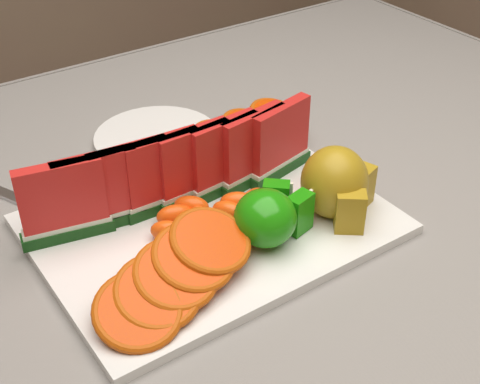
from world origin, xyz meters
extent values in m
cube|color=#552C1C|center=(0.00, 0.00, 0.73)|extent=(1.40, 0.90, 0.03)
cube|color=#552C1C|center=(0.64, 0.39, 0.36)|extent=(0.06, 0.06, 0.72)
cube|color=gray|center=(0.00, 0.00, 0.75)|extent=(1.52, 1.02, 0.01)
cube|color=gray|center=(0.00, 0.51, 0.66)|extent=(1.52, 0.01, 0.20)
cube|color=silver|center=(0.02, -0.02, 0.76)|extent=(0.40, 0.30, 0.01)
ellipsoid|color=#259511|center=(0.05, -0.09, 0.80)|extent=(0.08, 0.08, 0.07)
cube|color=#259511|center=(0.09, -0.09, 0.80)|extent=(0.03, 0.03, 0.05)
cube|color=beige|center=(0.10, -0.09, 0.80)|extent=(0.03, 0.01, 0.05)
cube|color=#259511|center=(0.09, -0.06, 0.80)|extent=(0.04, 0.03, 0.05)
cube|color=beige|center=(0.09, -0.06, 0.80)|extent=(0.02, 0.02, 0.05)
ellipsoid|color=#B28F17|center=(0.15, -0.08, 0.81)|extent=(0.10, 0.10, 0.09)
cube|color=#B28F17|center=(0.14, -0.12, 0.79)|extent=(0.04, 0.04, 0.05)
cube|color=#B28F17|center=(0.19, -0.09, 0.79)|extent=(0.04, 0.03, 0.05)
cylinder|color=silver|center=(0.07, 0.20, 0.76)|extent=(0.19, 0.19, 0.01)
cube|color=#0F3912|center=(-0.13, 0.05, 0.78)|extent=(0.11, 0.04, 0.01)
cube|color=silver|center=(-0.13, 0.05, 0.79)|extent=(0.10, 0.04, 0.01)
cube|color=red|center=(-0.13, 0.05, 0.83)|extent=(0.10, 0.04, 0.08)
cube|color=#0F3912|center=(-0.09, 0.04, 0.78)|extent=(0.11, 0.04, 0.01)
cube|color=silver|center=(-0.09, 0.04, 0.79)|extent=(0.10, 0.03, 0.01)
cube|color=red|center=(-0.09, 0.04, 0.83)|extent=(0.10, 0.03, 0.08)
cube|color=#0F3912|center=(-0.05, 0.04, 0.78)|extent=(0.11, 0.03, 0.01)
cube|color=silver|center=(-0.05, 0.04, 0.79)|extent=(0.10, 0.03, 0.01)
cube|color=red|center=(-0.05, 0.04, 0.83)|extent=(0.10, 0.02, 0.08)
cube|color=#0F3912|center=(-0.01, 0.04, 0.78)|extent=(0.11, 0.02, 0.01)
cube|color=silver|center=(-0.01, 0.04, 0.79)|extent=(0.10, 0.02, 0.01)
cube|color=red|center=(-0.01, 0.04, 0.83)|extent=(0.10, 0.02, 0.08)
cube|color=#0F3912|center=(0.03, 0.03, 0.78)|extent=(0.11, 0.02, 0.01)
cube|color=silver|center=(0.03, 0.03, 0.79)|extent=(0.10, 0.02, 0.01)
cube|color=red|center=(0.03, 0.03, 0.83)|extent=(0.10, 0.02, 0.08)
cube|color=#0F3912|center=(0.07, 0.03, 0.78)|extent=(0.11, 0.03, 0.01)
cube|color=silver|center=(0.07, 0.03, 0.79)|extent=(0.10, 0.03, 0.01)
cube|color=red|center=(0.07, 0.03, 0.83)|extent=(0.10, 0.02, 0.08)
cube|color=#0F3912|center=(0.11, 0.02, 0.78)|extent=(0.11, 0.04, 0.01)
cube|color=silver|center=(0.11, 0.02, 0.79)|extent=(0.10, 0.03, 0.01)
cube|color=red|center=(0.11, 0.02, 0.83)|extent=(0.10, 0.03, 0.08)
cube|color=#0F3912|center=(0.15, 0.02, 0.78)|extent=(0.11, 0.04, 0.01)
cube|color=silver|center=(0.15, 0.02, 0.79)|extent=(0.10, 0.04, 0.01)
cube|color=red|center=(0.15, 0.02, 0.83)|extent=(0.10, 0.04, 0.08)
cylinder|color=red|center=(-0.13, -0.12, 0.79)|extent=(0.09, 0.09, 0.04)
torus|color=red|center=(-0.13, -0.12, 0.79)|extent=(0.11, 0.10, 0.04)
cylinder|color=red|center=(-0.10, -0.11, 0.79)|extent=(0.09, 0.09, 0.04)
torus|color=red|center=(-0.10, -0.11, 0.79)|extent=(0.10, 0.10, 0.04)
cylinder|color=red|center=(-0.07, -0.10, 0.80)|extent=(0.08, 0.08, 0.04)
torus|color=red|center=(-0.07, -0.10, 0.80)|extent=(0.09, 0.09, 0.04)
cylinder|color=red|center=(-0.05, -0.09, 0.80)|extent=(0.09, 0.09, 0.04)
torus|color=red|center=(-0.05, -0.09, 0.80)|extent=(0.10, 0.10, 0.04)
cylinder|color=red|center=(-0.02, -0.09, 0.80)|extent=(0.10, 0.10, 0.04)
torus|color=red|center=(-0.02, -0.09, 0.80)|extent=(0.11, 0.11, 0.04)
cylinder|color=red|center=(-0.08, 0.10, 0.78)|extent=(0.07, 0.07, 0.03)
torus|color=red|center=(-0.08, 0.10, 0.78)|extent=(0.08, 0.08, 0.03)
cylinder|color=red|center=(-0.03, 0.10, 0.79)|extent=(0.07, 0.07, 0.03)
torus|color=red|center=(-0.03, 0.10, 0.79)|extent=(0.08, 0.08, 0.03)
cylinder|color=red|center=(0.01, 0.10, 0.79)|extent=(0.08, 0.08, 0.03)
torus|color=red|center=(0.01, 0.10, 0.79)|extent=(0.09, 0.09, 0.03)
cylinder|color=red|center=(0.06, 0.10, 0.79)|extent=(0.08, 0.08, 0.03)
torus|color=red|center=(0.06, 0.10, 0.79)|extent=(0.09, 0.09, 0.03)
cylinder|color=red|center=(0.11, 0.10, 0.80)|extent=(0.09, 0.09, 0.03)
torus|color=red|center=(0.11, 0.10, 0.80)|extent=(0.10, 0.10, 0.03)
cylinder|color=red|center=(0.16, 0.10, 0.80)|extent=(0.09, 0.09, 0.03)
torus|color=red|center=(0.16, 0.10, 0.80)|extent=(0.10, 0.10, 0.03)
cylinder|color=red|center=(0.21, 0.10, 0.80)|extent=(0.09, 0.09, 0.03)
torus|color=red|center=(0.21, 0.10, 0.80)|extent=(0.11, 0.11, 0.03)
ellipsoid|color=orange|center=(-0.04, -0.02, 0.78)|extent=(0.05, 0.05, 0.03)
ellipsoid|color=orange|center=(-0.02, 0.00, 0.78)|extent=(0.05, 0.04, 0.03)
ellipsoid|color=orange|center=(0.00, -0.02, 0.78)|extent=(0.03, 0.05, 0.03)
ellipsoid|color=orange|center=(0.01, 0.01, 0.78)|extent=(0.05, 0.05, 0.03)
ellipsoid|color=orange|center=(0.04, -0.03, 0.78)|extent=(0.04, 0.05, 0.03)
ellipsoid|color=orange|center=(0.06, -0.02, 0.78)|extent=(0.05, 0.04, 0.03)
ellipsoid|color=orange|center=(0.08, -0.03, 0.78)|extent=(0.05, 0.03, 0.03)
camera|label=1|loc=(-0.31, -0.56, 1.25)|focal=50.00mm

